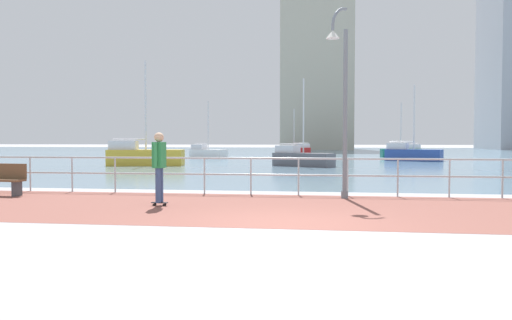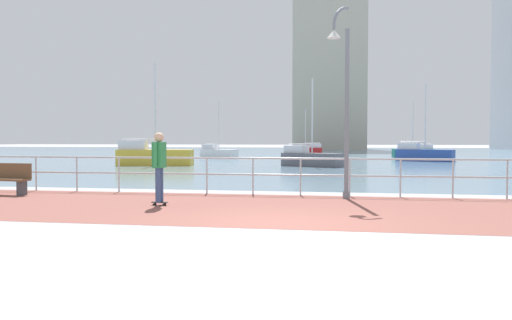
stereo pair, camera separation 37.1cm
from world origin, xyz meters
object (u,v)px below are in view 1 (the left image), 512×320
at_px(skateboarder, 159,162).
at_px(sailboat_teal, 207,153).
at_px(sailboat_blue, 402,152).
at_px(lamppost, 341,93).
at_px(sailboat_ivory, 412,154).
at_px(sailboat_red, 295,150).
at_px(sailboat_gray, 301,158).
at_px(sailboat_white, 143,156).

relative_size(skateboarder, sailboat_teal, 0.36).
xyz_separation_m(skateboarder, sailboat_blue, (10.92, 35.93, -0.60)).
xyz_separation_m(lamppost, sailboat_ivory, (6.00, 25.51, -2.33)).
relative_size(sailboat_red, sailboat_gray, 0.93).
bearing_deg(sailboat_red, sailboat_blue, -31.99).
bearing_deg(lamppost, sailboat_white, 125.97).
bearing_deg(sailboat_gray, sailboat_teal, 125.11).
bearing_deg(sailboat_white, sailboat_gray, 2.97).
distance_m(sailboat_teal, sailboat_ivory, 17.18).
height_order(skateboarder, sailboat_white, sailboat_white).
relative_size(lamppost, sailboat_red, 1.06).
bearing_deg(sailboat_ivory, sailboat_teal, 167.52).
relative_size(lamppost, sailboat_gray, 0.98).
bearing_deg(sailboat_ivory, sailboat_white, -151.95).
height_order(sailboat_red, sailboat_blue, sailboat_blue).
bearing_deg(sailboat_white, skateboarder, -68.26).
xyz_separation_m(sailboat_teal, sailboat_blue, (17.28, 4.58, 0.00)).
distance_m(sailboat_white, sailboat_gray, 9.80).
relative_size(sailboat_red, sailboat_white, 0.76).
xyz_separation_m(sailboat_ivory, sailboat_blue, (0.50, 8.29, -0.07)).
relative_size(sailboat_blue, sailboat_gray, 0.95).
bearing_deg(sailboat_gray, sailboat_blue, 63.98).
height_order(skateboarder, sailboat_gray, sailboat_gray).
xyz_separation_m(sailboat_red, sailboat_white, (-7.95, -24.10, 0.15)).
bearing_deg(sailboat_teal, skateboarder, -78.53).
xyz_separation_m(sailboat_teal, sailboat_white, (-0.90, -13.14, 0.14)).
distance_m(lamppost, sailboat_red, 40.44).
height_order(lamppost, sailboat_blue, lamppost).
bearing_deg(sailboat_white, lamppost, -54.03).
height_order(sailboat_red, sailboat_gray, sailboat_gray).
bearing_deg(lamppost, sailboat_teal, 110.24).
bearing_deg(sailboat_teal, sailboat_red, 57.29).
relative_size(skateboarder, sailboat_red, 0.36).
distance_m(sailboat_ivory, sailboat_gray, 11.91).
bearing_deg(sailboat_blue, sailboat_ivory, -93.46).
relative_size(skateboarder, sailboat_blue, 0.36).
xyz_separation_m(skateboarder, sailboat_gray, (2.52, 18.72, -0.57)).
xyz_separation_m(lamppost, sailboat_blue, (6.50, 33.80, -2.40)).
distance_m(sailboat_blue, sailboat_white, 25.38).
distance_m(sailboat_teal, sailboat_red, 13.04).
xyz_separation_m(lamppost, sailboat_teal, (-10.77, 29.22, -2.40)).
bearing_deg(skateboarder, sailboat_teal, 101.47).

